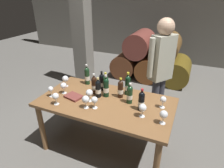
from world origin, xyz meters
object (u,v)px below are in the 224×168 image
at_px(wine_bottle_0, 128,85).
at_px(wine_glass_6, 164,115).
at_px(wine_glass_8, 64,86).
at_px(wine_glass_5, 86,100).
at_px(wine_bottle_9, 94,85).
at_px(tasting_notebook, 74,97).
at_px(wine_bottle_3, 106,87).
at_px(wine_bottle_8, 141,101).
at_px(wine_glass_1, 143,108).
at_px(wine_bottle_7, 102,82).
at_px(wine_bottle_2, 87,76).
at_px(wine_glass_2, 51,89).
at_px(wine_bottle_5, 120,89).
at_px(wine_glass_4, 56,96).
at_px(wine_bottle_6, 130,94).
at_px(wine_bottle_4, 106,84).
at_px(wine_glass_3, 89,93).
at_px(wine_glass_9, 65,79).
at_px(dining_table, 106,107).
at_px(wine_glass_0, 163,100).
at_px(wine_bottle_1, 98,89).
at_px(wine_glass_7, 94,100).
at_px(sommelier_presenting, 161,67).

relative_size(wine_bottle_0, wine_glass_6, 2.01).
xyz_separation_m(wine_glass_6, wine_glass_8, (-1.35, 0.12, -0.00)).
distance_m(wine_glass_5, wine_glass_8, 0.50).
height_order(wine_bottle_0, wine_bottle_9, wine_bottle_0).
bearing_deg(tasting_notebook, wine_bottle_3, 41.60).
height_order(wine_bottle_8, wine_glass_1, wine_bottle_8).
bearing_deg(wine_glass_6, wine_bottle_7, 155.35).
height_order(wine_bottle_2, wine_glass_2, wine_bottle_2).
relative_size(wine_bottle_5, wine_glass_4, 1.78).
xyz_separation_m(wine_bottle_5, wine_bottle_8, (0.33, -0.18, 0.00)).
relative_size(wine_bottle_2, wine_bottle_6, 1.13).
relative_size(wine_bottle_3, wine_bottle_5, 1.12).
relative_size(wine_bottle_2, wine_bottle_4, 1.06).
bearing_deg(wine_bottle_0, wine_glass_3, -136.18).
bearing_deg(wine_glass_3, wine_glass_1, -4.40).
bearing_deg(wine_glass_6, wine_bottle_6, 151.24).
height_order(wine_bottle_8, wine_glass_3, wine_bottle_8).
xyz_separation_m(wine_bottle_8, wine_glass_9, (-1.17, 0.16, -0.01)).
xyz_separation_m(wine_bottle_2, wine_glass_4, (-0.06, -0.65, -0.02)).
bearing_deg(dining_table, wine_glass_4, -149.01).
height_order(wine_bottle_4, wine_glass_0, wine_bottle_4).
relative_size(wine_glass_3, tasting_notebook, 0.74).
distance_m(wine_bottle_3, wine_bottle_9, 0.18).
distance_m(wine_bottle_0, wine_glass_2, 1.01).
distance_m(wine_bottle_6, wine_bottle_7, 0.50).
relative_size(wine_bottle_1, wine_bottle_4, 0.94).
xyz_separation_m(wine_bottle_9, wine_glass_1, (0.74, -0.26, -0.01)).
xyz_separation_m(wine_glass_1, wine_glass_6, (0.23, -0.03, -0.00)).
bearing_deg(tasting_notebook, wine_glass_4, -101.16).
height_order(wine_bottle_0, wine_bottle_5, wine_bottle_0).
bearing_deg(wine_bottle_5, wine_glass_1, -38.69).
xyz_separation_m(wine_glass_0, wine_glass_6, (0.06, -0.31, 0.01)).
bearing_deg(wine_bottle_7, wine_bottle_4, -30.17).
bearing_deg(wine_glass_0, wine_glass_1, -122.05).
bearing_deg(wine_bottle_2, wine_glass_8, -110.71).
relative_size(wine_bottle_4, wine_glass_7, 1.90).
bearing_deg(wine_bottle_2, wine_glass_1, -25.85).
relative_size(wine_bottle_0, wine_bottle_5, 1.16).
bearing_deg(wine_glass_8, wine_bottle_6, 8.09).
relative_size(wine_bottle_8, wine_glass_4, 1.81).
bearing_deg(wine_bottle_8, wine_bottle_5, 151.06).
xyz_separation_m(wine_bottle_1, wine_bottle_7, (-0.04, 0.20, 0.00)).
bearing_deg(wine_glass_6, wine_bottle_3, 160.41).
relative_size(wine_bottle_6, wine_glass_6, 1.70).
xyz_separation_m(wine_glass_4, wine_glass_9, (-0.19, 0.45, 0.01)).
height_order(wine_glass_2, wine_glass_7, wine_glass_7).
distance_m(wine_bottle_1, wine_bottle_6, 0.42).
bearing_deg(sommelier_presenting, wine_glass_7, -121.24).
distance_m(wine_bottle_0, wine_bottle_6, 0.22).
xyz_separation_m(wine_glass_0, wine_glass_4, (-1.21, -0.45, 0.00)).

